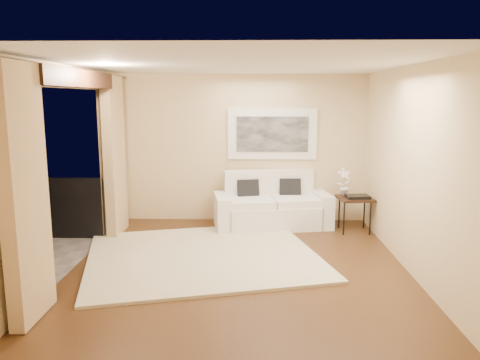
{
  "coord_description": "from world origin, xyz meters",
  "views": [
    {
      "loc": [
        0.17,
        -6.08,
        2.29
      ],
      "look_at": [
        -0.01,
        0.87,
        1.05
      ],
      "focal_mm": 35.0,
      "sensor_mm": 36.0,
      "label": 1
    }
  ],
  "objects_px": {
    "side_table": "(355,201)",
    "orchid": "(344,182)",
    "sofa": "(272,207)",
    "balcony_chair_far": "(14,217)"
  },
  "relations": [
    {
      "from": "side_table",
      "to": "orchid",
      "type": "bearing_deg",
      "value": 132.4
    },
    {
      "from": "sofa",
      "to": "orchid",
      "type": "distance_m",
      "value": 1.35
    },
    {
      "from": "orchid",
      "to": "sofa",
      "type": "bearing_deg",
      "value": 173.2
    },
    {
      "from": "side_table",
      "to": "balcony_chair_far",
      "type": "height_order",
      "value": "balcony_chair_far"
    },
    {
      "from": "sofa",
      "to": "side_table",
      "type": "height_order",
      "value": "sofa"
    },
    {
      "from": "sofa",
      "to": "balcony_chair_far",
      "type": "distance_m",
      "value": 4.16
    },
    {
      "from": "sofa",
      "to": "orchid",
      "type": "bearing_deg",
      "value": -16.27
    },
    {
      "from": "sofa",
      "to": "balcony_chair_far",
      "type": "height_order",
      "value": "balcony_chair_far"
    },
    {
      "from": "side_table",
      "to": "orchid",
      "type": "distance_m",
      "value": 0.38
    },
    {
      "from": "sofa",
      "to": "side_table",
      "type": "distance_m",
      "value": 1.46
    }
  ]
}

